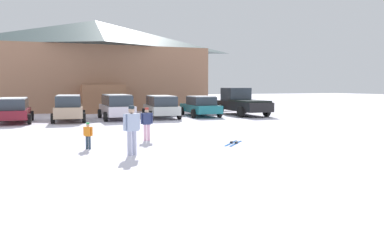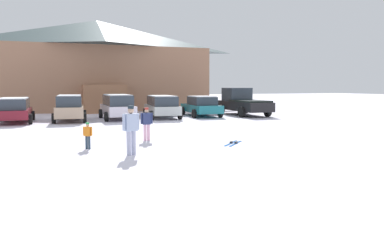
% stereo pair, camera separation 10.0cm
% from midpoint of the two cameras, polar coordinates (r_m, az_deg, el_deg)
% --- Properties ---
extents(ground, '(160.00, 160.00, 0.00)m').
position_cam_midpoint_polar(ground, '(11.97, 8.12, -6.81)').
color(ground, white).
extents(ski_lodge, '(21.11, 12.31, 8.73)m').
position_cam_midpoint_polar(ski_lodge, '(38.56, -14.51, 7.48)').
color(ski_lodge, '#A37355').
rests_on(ski_lodge, ground).
extents(parked_maroon_van, '(2.38, 4.49, 1.58)m').
position_cam_midpoint_polar(parked_maroon_van, '(26.01, -25.75, 0.80)').
color(parked_maroon_van, maroon).
rests_on(parked_maroon_van, ground).
extents(parked_beige_suv, '(2.40, 4.59, 1.73)m').
position_cam_midpoint_polar(parked_beige_suv, '(25.80, -18.35, 1.14)').
color(parked_beige_suv, tan).
rests_on(parked_beige_suv, ground).
extents(parked_white_suv, '(2.22, 4.75, 1.73)m').
position_cam_midpoint_polar(parked_white_suv, '(26.41, -11.53, 1.36)').
color(parked_white_suv, white).
rests_on(parked_white_suv, ground).
extents(parked_silver_wagon, '(2.59, 4.72, 1.62)m').
position_cam_midpoint_polar(parked_silver_wagon, '(27.02, -4.85, 1.41)').
color(parked_silver_wagon, silver).
rests_on(parked_silver_wagon, ground).
extents(parked_teal_hatchback, '(2.50, 4.87, 1.55)m').
position_cam_midpoint_polar(parked_teal_hatchback, '(28.48, 1.18, 1.40)').
color(parked_teal_hatchback, '#1E7882').
rests_on(parked_teal_hatchback, ground).
extents(pickup_truck, '(2.58, 5.89, 2.15)m').
position_cam_midpoint_polar(pickup_truck, '(29.96, 7.39, 1.91)').
color(pickup_truck, black).
rests_on(pickup_truck, ground).
extents(skier_adult_in_blue_parka, '(0.60, 0.33, 1.67)m').
position_cam_midpoint_polar(skier_adult_in_blue_parka, '(12.71, -9.39, -1.86)').
color(skier_adult_in_blue_parka, '#A7ABC6').
rests_on(skier_adult_in_blue_parka, ground).
extents(skier_child_in_orange_jacket, '(0.31, 0.25, 0.99)m').
position_cam_midpoint_polar(skier_child_in_orange_jacket, '(14.28, -15.75, -2.82)').
color(skier_child_in_orange_jacket, '#2D4053').
rests_on(skier_child_in_orange_jacket, ground).
extents(skier_teen_in_navy_coat, '(0.52, 0.22, 1.41)m').
position_cam_midpoint_polar(skier_teen_in_navy_coat, '(16.02, -7.08, -1.06)').
color(skier_teen_in_navy_coat, '#EEB0CB').
rests_on(skier_teen_in_navy_coat, ground).
extents(pair_of_skis, '(1.30, 1.30, 0.08)m').
position_cam_midpoint_polar(pair_of_skis, '(15.23, 6.17, -4.27)').
color(pair_of_skis, blue).
rests_on(pair_of_skis, ground).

